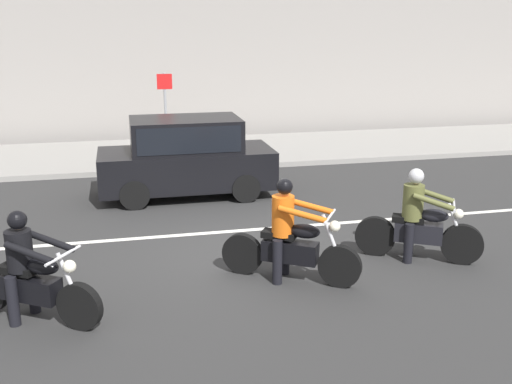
{
  "coord_description": "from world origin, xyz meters",
  "views": [
    {
      "loc": [
        -1.99,
        -9.71,
        3.82
      ],
      "look_at": [
        0.2,
        -0.17,
        1.06
      ],
      "focal_mm": 41.91,
      "sensor_mm": 36.0,
      "label": 1
    }
  ],
  "objects_px": {
    "motorcycle_with_rider_black_leather": "(29,276)",
    "street_sign_post": "(165,104)",
    "motorcycle_with_rider_orange_stripe": "(289,240)",
    "motorcycle_with_rider_olive": "(418,223)",
    "parked_hatchback_black": "(186,156)"
  },
  "relations": [
    {
      "from": "motorcycle_with_rider_orange_stripe",
      "to": "street_sign_post",
      "type": "xyz_separation_m",
      "value": [
        -1.08,
        9.52,
        0.9
      ]
    },
    {
      "from": "motorcycle_with_rider_orange_stripe",
      "to": "motorcycle_with_rider_black_leather",
      "type": "height_order",
      "value": "motorcycle_with_rider_orange_stripe"
    },
    {
      "from": "motorcycle_with_rider_olive",
      "to": "motorcycle_with_rider_orange_stripe",
      "type": "bearing_deg",
      "value": -171.92
    },
    {
      "from": "parked_hatchback_black",
      "to": "street_sign_post",
      "type": "bearing_deg",
      "value": 91.06
    },
    {
      "from": "motorcycle_with_rider_olive",
      "to": "motorcycle_with_rider_black_leather",
      "type": "distance_m",
      "value": 6.07
    },
    {
      "from": "motorcycle_with_rider_orange_stripe",
      "to": "motorcycle_with_rider_black_leather",
      "type": "xyz_separation_m",
      "value": [
        -3.7,
        -0.49,
        -0.03
      ]
    },
    {
      "from": "parked_hatchback_black",
      "to": "street_sign_post",
      "type": "relative_size",
      "value": 1.69
    },
    {
      "from": "street_sign_post",
      "to": "motorcycle_with_rider_black_leather",
      "type": "bearing_deg",
      "value": -104.68
    },
    {
      "from": "motorcycle_with_rider_black_leather",
      "to": "street_sign_post",
      "type": "height_order",
      "value": "street_sign_post"
    },
    {
      "from": "street_sign_post",
      "to": "motorcycle_with_rider_olive",
      "type": "bearing_deg",
      "value": -69.75
    },
    {
      "from": "motorcycle_with_rider_black_leather",
      "to": "street_sign_post",
      "type": "xyz_separation_m",
      "value": [
        2.62,
        10.01,
        0.93
      ]
    },
    {
      "from": "motorcycle_with_rider_black_leather",
      "to": "street_sign_post",
      "type": "relative_size",
      "value": 0.8
    },
    {
      "from": "motorcycle_with_rider_olive",
      "to": "street_sign_post",
      "type": "height_order",
      "value": "street_sign_post"
    },
    {
      "from": "motorcycle_with_rider_olive",
      "to": "parked_hatchback_black",
      "type": "relative_size",
      "value": 0.48
    },
    {
      "from": "parked_hatchback_black",
      "to": "street_sign_post",
      "type": "height_order",
      "value": "street_sign_post"
    }
  ]
}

